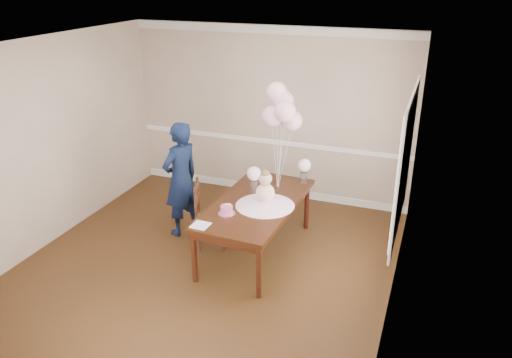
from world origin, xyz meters
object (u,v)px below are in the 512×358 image
dining_chair_seat (211,218)px  woman (181,179)px  dining_table_top (256,204)px  birthday_cake (227,209)px

dining_chair_seat → woman: (-0.53, 0.19, 0.40)m
dining_table_top → birthday_cake: size_ratio=13.33×
dining_table_top → dining_chair_seat: (-0.62, -0.03, -0.30)m
dining_table_top → birthday_cake: 0.49m
dining_table_top → woman: bearing=174.1°
dining_table_top → woman: 1.17m
birthday_cake → woman: bearing=147.8°
dining_table_top → woman: woman is taller
birthday_cake → dining_table_top: bearing=63.9°
birthday_cake → woman: size_ratio=0.09×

